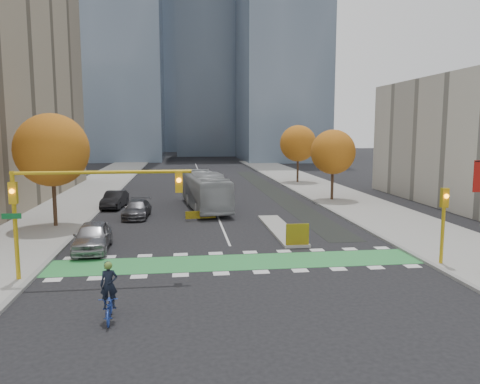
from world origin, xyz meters
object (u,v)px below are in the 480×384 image
object	(u,v)px
tree_east_near	(333,152)
parked_car_b	(115,200)
bus	(205,190)
traffic_signal_east	(444,214)
tree_west	(52,150)
tree_east_far	(298,143)
hazard_board	(297,234)
parked_car_a	(93,236)
traffic_signal_west	(72,196)
cyclist	(110,301)
parked_car_c	(137,209)

from	to	relation	value
tree_east_near	parked_car_b	bearing A→B (deg)	-175.28
parked_car_b	bus	bearing A→B (deg)	-2.44
traffic_signal_east	bus	bearing A→B (deg)	120.02
tree_west	bus	size ratio (longest dim) A/B	0.70
tree_west	bus	distance (m)	13.82
tree_west	tree_east_far	xyz separation A→B (m)	(24.50, 26.00, -0.38)
hazard_board	parked_car_a	distance (m)	12.15
tree_east_near	traffic_signal_west	bearing A→B (deg)	-131.52
hazard_board	tree_west	xyz separation A→B (m)	(-16.00, 7.80, 4.82)
hazard_board	bus	size ratio (longest dim) A/B	0.12
cyclist	tree_west	bearing A→B (deg)	105.79
traffic_signal_west	parked_car_c	world-z (taller)	traffic_signal_west
tree_east_far	parked_car_b	xyz separation A→B (m)	(-21.43, -17.73, -4.48)
tree_east_near	parked_car_a	bearing A→B (deg)	-139.80
traffic_signal_east	cyclist	world-z (taller)	traffic_signal_east
bus	parked_car_a	distance (m)	15.85
tree_east_near	tree_east_far	xyz separation A→B (m)	(0.50, 16.00, 0.38)
tree_east_far	cyclist	size ratio (longest dim) A/B	3.40
parked_car_b	parked_car_c	bearing A→B (deg)	-57.84
hazard_board	traffic_signal_west	bearing A→B (deg)	-158.45
tree_east_near	tree_west	bearing A→B (deg)	-157.38
traffic_signal_east	parked_car_b	size ratio (longest dim) A/B	0.89
tree_west	parked_car_b	xyz separation A→B (m)	(3.07, 8.27, -4.86)
tree_west	tree_east_far	distance (m)	35.73
tree_west	tree_east_near	world-z (taller)	tree_west
hazard_board	parked_car_b	size ratio (longest dim) A/B	0.30
traffic_signal_east	cyclist	distance (m)	16.99
hazard_board	tree_east_far	xyz separation A→B (m)	(8.50, 33.80, 4.44)
tree_east_far	parked_car_b	size ratio (longest dim) A/B	1.66
parked_car_c	tree_east_far	bearing A→B (deg)	53.47
cyclist	parked_car_b	size ratio (longest dim) A/B	0.49
tree_east_near	parked_car_b	size ratio (longest dim) A/B	1.53
tree_east_far	parked_car_a	size ratio (longest dim) A/B	1.56
hazard_board	tree_west	distance (m)	18.44
tree_west	cyclist	xyz separation A→B (m)	(6.40, -17.56, -4.87)
parked_car_a	parked_car_b	world-z (taller)	parked_car_a
hazard_board	tree_west	size ratio (longest dim) A/B	0.17
traffic_signal_east	cyclist	size ratio (longest dim) A/B	1.82
cyclist	bus	xyz separation A→B (m)	(4.81, 24.59, 0.89)
tree_east_near	parked_car_a	world-z (taller)	tree_east_near
cyclist	traffic_signal_west	bearing A→B (deg)	110.52
tree_east_far	hazard_board	bearing A→B (deg)	-104.12
parked_car_a	parked_car_b	xyz separation A→B (m)	(-0.81, 15.27, -0.08)
hazard_board	tree_east_near	bearing A→B (deg)	65.80
tree_west	traffic_signal_east	world-z (taller)	tree_west
tree_east_near	hazard_board	bearing A→B (deg)	-114.20
tree_east_near	traffic_signal_west	size ratio (longest dim) A/B	0.83
traffic_signal_west	bus	bearing A→B (deg)	69.93
tree_east_far	parked_car_c	world-z (taller)	tree_east_far
tree_west	cyclist	distance (m)	19.31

